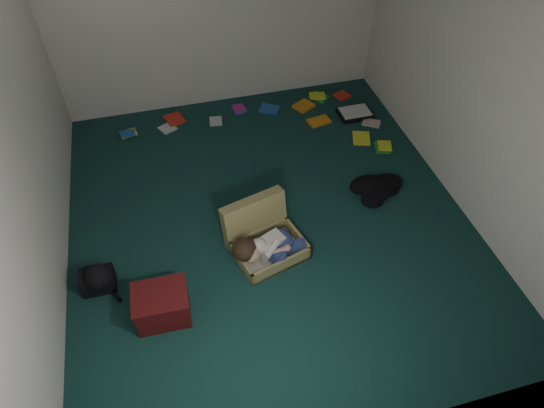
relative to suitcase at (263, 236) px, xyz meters
name	(u,v)px	position (x,y,z in m)	size (l,w,h in m)	color
floor	(268,217)	(0.14, 0.35, -0.14)	(4.50, 4.50, 0.00)	#133632
wall_back	(218,3)	(0.14, 2.60, 1.16)	(4.50, 4.50, 0.00)	white
wall_front	(374,353)	(0.14, -1.90, 1.16)	(4.50, 4.50, 0.00)	white
wall_left	(17,153)	(-1.86, 0.35, 1.16)	(4.50, 4.50, 0.00)	white
wall_right	(477,81)	(2.14, 0.35, 1.16)	(4.50, 4.50, 0.00)	white
suitcase	(263,236)	(0.00, 0.00, 0.00)	(0.80, 0.79, 0.48)	tan
person	(268,247)	(0.00, -0.17, 0.04)	(0.73, 0.36, 0.30)	silver
maroon_bin	(162,305)	(-1.02, -0.53, 0.02)	(0.47, 0.38, 0.32)	#4C0F11
backpack	(98,280)	(-1.56, -0.08, -0.03)	(0.37, 0.29, 0.22)	black
clothing_pile	(382,191)	(1.40, 0.35, -0.07)	(0.43, 0.35, 0.14)	black
paper_tray	(355,113)	(1.69, 1.81, -0.12)	(0.42, 0.32, 0.06)	black
book_scatter	(282,118)	(0.75, 1.97, -0.13)	(3.20, 1.49, 0.02)	yellow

